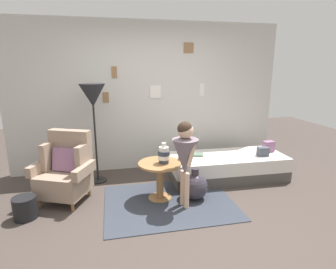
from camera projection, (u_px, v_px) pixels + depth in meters
ground_plane at (172, 221)px, 3.28m from camera, size 12.00×12.00×0.00m
gallery_wall at (148, 97)px, 4.82m from camera, size 4.80×0.12×2.60m
rug at (169, 202)px, 3.74m from camera, size 1.75×1.36×0.01m
armchair at (66, 170)px, 3.74m from camera, size 0.89×0.80×0.97m
daybed at (227, 166)px, 4.53m from camera, size 1.91×0.83×0.40m
pillow_head at (268, 146)px, 4.65m from camera, size 0.19×0.14×0.19m
pillow_mid at (263, 151)px, 4.45m from camera, size 0.18×0.14×0.14m
side_table at (160, 173)px, 3.77m from camera, size 0.60×0.60×0.54m
vase_striped at (164, 155)px, 3.69m from camera, size 0.17×0.17×0.29m
floor_lamp at (93, 99)px, 4.13m from camera, size 0.40×0.40×1.58m
person_child at (185, 153)px, 3.45m from camera, size 0.34×0.34×1.17m
book_on_daybed at (196, 155)px, 4.47m from camera, size 0.26×0.22×0.03m
demijohn_near at (195, 186)px, 3.80m from camera, size 0.37×0.37×0.46m
magazine_basket at (25, 208)px, 3.32m from camera, size 0.28×0.28×0.28m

